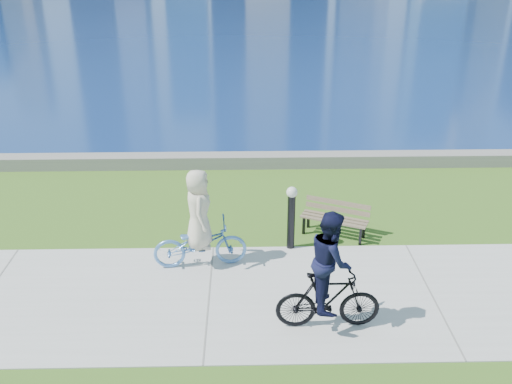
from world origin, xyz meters
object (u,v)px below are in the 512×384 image
bollard_lamp (291,214)px  cyclist_man (329,281)px  cyclist_woman (199,231)px  park_bench (335,216)px

bollard_lamp → cyclist_man: (0.40, -2.58, 0.12)m
cyclist_woman → cyclist_man: 2.94m
park_bench → cyclist_woman: 3.06m
cyclist_woman → cyclist_man: bearing=-138.0°
bollard_lamp → cyclist_woman: cyclist_woman is taller
cyclist_man → bollard_lamp: bearing=8.5°
park_bench → cyclist_woman: cyclist_woman is taller
park_bench → cyclist_man: 3.23m
park_bench → bollard_lamp: size_ratio=1.08×
cyclist_man → cyclist_woman: bearing=48.3°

